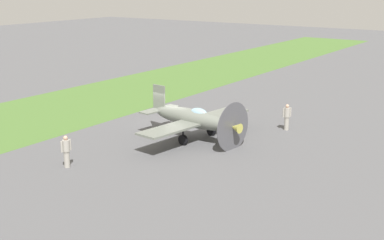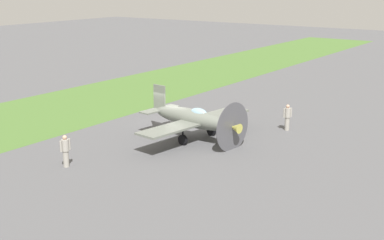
# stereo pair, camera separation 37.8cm
# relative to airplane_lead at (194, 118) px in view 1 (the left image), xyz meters

# --- Properties ---
(ground_plane) EXTENTS (160.00, 160.00, 0.00)m
(ground_plane) POSITION_rel_airplane_lead_xyz_m (-1.24, -2.42, -1.32)
(ground_plane) COLOR #515154
(grass_verge) EXTENTS (120.00, 11.00, 0.01)m
(grass_verge) POSITION_rel_airplane_lead_xyz_m (-1.24, -12.85, -1.32)
(grass_verge) COLOR #476B2D
(grass_verge) RESTS_ON ground
(airplane_lead) EXTENTS (8.90, 7.06, 3.15)m
(airplane_lead) POSITION_rel_airplane_lead_xyz_m (0.00, 0.00, 0.00)
(airplane_lead) COLOR slate
(airplane_lead) RESTS_ON ground
(ground_crew_chief) EXTENTS (0.62, 0.38, 1.73)m
(ground_crew_chief) POSITION_rel_airplane_lead_xyz_m (7.98, -2.62, -0.41)
(ground_crew_chief) COLOR #9E998E
(ground_crew_chief) RESTS_ON ground
(ground_crew_mechanic) EXTENTS (0.54, 0.41, 1.73)m
(ground_crew_mechanic) POSITION_rel_airplane_lead_xyz_m (-5.15, 3.85, -0.41)
(ground_crew_mechanic) COLOR #9E998E
(ground_crew_mechanic) RESTS_ON ground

